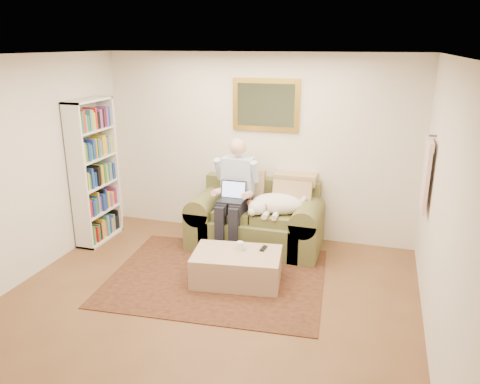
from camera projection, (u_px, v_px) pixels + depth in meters
The scene contains 12 objects.
room_shell at pixel (202, 190), 4.68m from camera, with size 4.51×5.00×2.61m.
rug at pixel (218, 276), 5.68m from camera, with size 2.53×2.03×0.01m, color black.
sofa at pixel (256, 225), 6.46m from camera, with size 1.78×0.91×1.07m.
seated_man at pixel (234, 196), 6.25m from camera, with size 0.59×0.84×1.50m, color #8CA9D8, non-canonical shape.
laptop at pixel (232, 195), 6.18m from camera, with size 0.35×0.27×0.25m.
sleeping_dog at pixel (278, 204), 6.17m from camera, with size 0.73×0.46×0.27m, color white, non-canonical shape.
ottoman at pixel (237, 267), 5.51m from camera, with size 1.02×0.65×0.37m, color #CFAC8A.
coffee_mug at pixel (240, 246), 5.52m from camera, with size 0.08×0.08×0.10m, color white.
tv_remote at pixel (264, 248), 5.55m from camera, with size 0.05×0.15×0.02m, color black.
bookshelf at pixel (94, 172), 6.49m from camera, with size 0.28×0.80×2.00m, color white, non-canonical shape.
wall_mirror at pixel (266, 105), 6.39m from camera, with size 0.94×0.04×0.72m.
hanging_shirt at pixel (427, 171), 5.19m from camera, with size 0.06×0.52×0.90m, color beige, non-canonical shape.
Camera 1 is at (1.67, -3.80, 2.71)m, focal length 35.00 mm.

